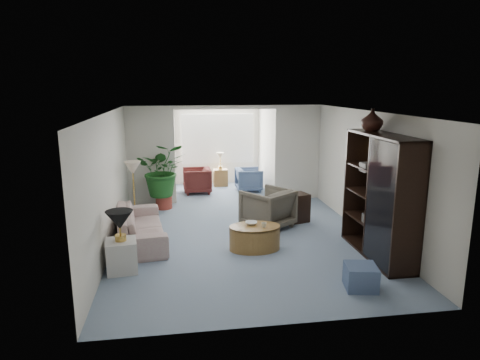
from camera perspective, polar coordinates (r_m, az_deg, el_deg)
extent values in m
plane|color=#7E95A7|center=(8.36, 0.63, -8.27)|extent=(6.00, 6.00, 0.00)
plane|color=#7E95A7|center=(12.24, -2.46, -1.53)|extent=(2.60, 2.60, 0.00)
cube|color=silver|center=(10.87, -11.91, 3.15)|extent=(1.20, 0.12, 2.50)
cube|color=silver|center=(11.30, 7.73, 3.66)|extent=(1.20, 0.12, 2.50)
cube|color=silver|center=(10.80, -1.94, 9.76)|extent=(2.60, 0.12, 0.10)
cube|color=white|center=(13.05, -3.04, 5.59)|extent=(2.20, 0.02, 1.50)
cube|color=white|center=(13.02, -3.03, 5.58)|extent=(2.20, 0.02, 1.50)
cube|color=beige|center=(8.57, 17.26, 3.45)|extent=(0.04, 0.50, 0.40)
imported|color=#B7AE9A|center=(8.48, -13.25, -6.02)|extent=(1.12, 2.27, 0.64)
cube|color=silver|center=(7.26, -15.63, -9.82)|extent=(0.53, 0.53, 0.53)
cone|color=black|center=(7.06, -15.92, -5.20)|extent=(0.44, 0.44, 0.30)
cone|color=beige|center=(9.39, -14.26, 1.60)|extent=(0.36, 0.36, 0.28)
cylinder|color=olive|center=(7.91, 1.99, -7.76)|extent=(1.14, 1.14, 0.45)
imported|color=silver|center=(7.91, 1.51, -5.82)|extent=(0.26, 0.26, 0.05)
imported|color=beige|center=(7.76, 3.24, -6.09)|extent=(0.11, 0.11, 0.09)
imported|color=#60594B|center=(9.07, 3.75, -3.82)|extent=(1.27, 1.28, 0.84)
cube|color=black|center=(9.54, 7.48, -3.71)|extent=(0.63, 0.56, 0.64)
cube|color=black|center=(7.78, 18.35, -2.11)|extent=(0.52, 1.96, 2.17)
imported|color=black|center=(8.02, 17.37, 7.74)|extent=(0.39, 0.39, 0.41)
cube|color=#4A617F|center=(6.73, 15.95, -12.44)|extent=(0.53, 0.53, 0.36)
cylinder|color=maroon|center=(10.67, -10.21, -2.94)|extent=(0.40, 0.40, 0.32)
imported|color=#1C521C|center=(10.49, -10.38, 1.37)|extent=(1.18, 1.02, 1.31)
imported|color=#4A617F|center=(12.23, 1.21, 0.07)|extent=(0.75, 0.73, 0.67)
imported|color=#54211C|center=(12.06, -5.82, -0.06)|extent=(0.80, 0.78, 0.71)
cube|color=olive|center=(12.87, -2.65, 0.34)|extent=(0.43, 0.33, 0.51)
cube|color=#565351|center=(7.97, 17.11, 1.66)|extent=(0.30, 0.26, 0.16)
cube|color=#4E4A48|center=(7.53, 18.92, -2.60)|extent=(0.30, 0.26, 0.16)
cube|color=#322E26|center=(7.36, 19.47, 0.62)|extent=(0.30, 0.26, 0.16)
cube|color=#34322F|center=(7.98, 17.42, -5.02)|extent=(0.30, 0.26, 0.16)
cube|color=black|center=(7.41, 19.71, -6.54)|extent=(0.30, 0.26, 0.16)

